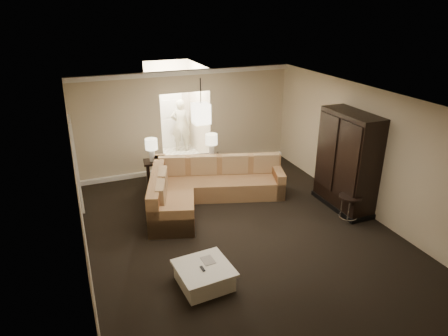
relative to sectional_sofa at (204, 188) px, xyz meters
name	(u,v)px	position (x,y,z in m)	size (l,w,h in m)	color
ground	(246,240)	(0.23, -1.89, -0.37)	(8.00, 8.00, 0.00)	black
wall_back	(186,122)	(0.23, 2.11, 1.03)	(6.00, 0.04, 2.80)	beige
wall_front	(413,323)	(0.23, -5.89, 1.03)	(6.00, 0.04, 2.80)	beige
wall_left	(80,204)	(-2.77, -1.89, 1.03)	(0.04, 8.00, 2.80)	beige
wall_right	(375,155)	(3.23, -1.89, 1.03)	(0.04, 8.00, 2.80)	beige
ceiling	(250,103)	(0.23, -1.89, 2.43)	(6.00, 8.00, 0.02)	silver
crown_molding	(185,73)	(0.23, 2.06, 2.36)	(6.00, 0.10, 0.12)	white
baseboard	(188,167)	(0.23, 2.06, -0.31)	(6.00, 0.10, 0.12)	white
side_door	(76,164)	(-2.74, 0.91, 0.68)	(0.05, 0.90, 2.10)	white
foyer	(174,113)	(0.23, 3.46, 0.93)	(1.44, 2.02, 2.80)	silver
sectional_sofa	(204,188)	(0.00, 0.00, 0.00)	(3.70, 2.67, 0.94)	brown
coffee_table	(204,275)	(-1.00, -2.87, -0.19)	(0.96, 0.96, 0.37)	silver
console_table	(183,169)	(-0.20, 1.08, 0.08)	(2.01, 0.69, 0.76)	black
armoire	(347,163)	(2.92, -1.41, 0.71)	(0.67, 1.57, 2.26)	black
drink_table	(350,203)	(2.62, -2.02, 0.06)	(0.48, 0.48, 0.60)	black
table_lamp_left	(151,146)	(-0.95, 1.17, 0.77)	(0.30, 0.30, 0.58)	white
table_lamp_right	(212,141)	(0.55, 0.98, 0.77)	(0.30, 0.30, 0.58)	white
pendant_light	(201,113)	(0.23, 0.81, 1.58)	(0.38, 0.38, 1.09)	black
person	(181,122)	(0.51, 3.69, 0.55)	(0.67, 0.45, 1.85)	beige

